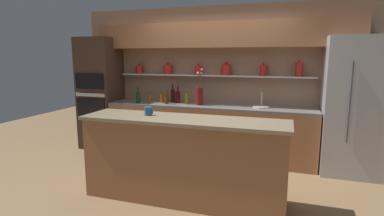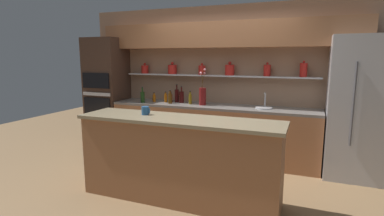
{
  "view_description": "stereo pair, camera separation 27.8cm",
  "coord_description": "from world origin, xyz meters",
  "views": [
    {
      "loc": [
        1.15,
        -3.64,
        1.73
      ],
      "look_at": [
        -0.15,
        0.42,
        1.0
      ],
      "focal_mm": 28.0,
      "sensor_mm": 36.0,
      "label": 1
    },
    {
      "loc": [
        1.42,
        -3.54,
        1.73
      ],
      "look_at": [
        -0.15,
        0.42,
        1.0
      ],
      "focal_mm": 28.0,
      "sensor_mm": 36.0,
      "label": 2
    }
  ],
  "objects": [
    {
      "name": "back_counter_unit",
      "position": [
        -0.13,
        1.24,
        0.46
      ],
      "size": [
        3.53,
        0.62,
        0.92
      ],
      "color": "#99603D",
      "rests_on": "ground_plane"
    },
    {
      "name": "bottle_sauce_3",
      "position": [
        -0.92,
        1.31,
        1.0
      ],
      "size": [
        0.06,
        0.06,
        0.19
      ],
      "color": "maroon",
      "rests_on": "back_counter_unit"
    },
    {
      "name": "bottle_oil_6",
      "position": [
        -0.5,
        1.22,
        1.01
      ],
      "size": [
        0.05,
        0.05,
        0.23
      ],
      "color": "brown",
      "rests_on": "back_counter_unit"
    },
    {
      "name": "bottle_sauce_7",
      "position": [
        -1.0,
        1.26,
        1.0
      ],
      "size": [
        0.05,
        0.05,
        0.19
      ],
      "color": "#9E4C0A",
      "rests_on": "back_counter_unit"
    },
    {
      "name": "bottle_wine_0",
      "position": [
        -1.37,
        1.08,
        1.02
      ],
      "size": [
        0.07,
        0.07,
        0.28
      ],
      "color": "#193814",
      "rests_on": "back_counter_unit"
    },
    {
      "name": "ground_plane",
      "position": [
        0.0,
        0.0,
        0.0
      ],
      "size": [
        12.0,
        12.0,
        0.0
      ],
      "primitive_type": "plane",
      "color": "olive"
    },
    {
      "name": "bottle_wine_1",
      "position": [
        -0.71,
        1.31,
        1.03
      ],
      "size": [
        0.08,
        0.08,
        0.3
      ],
      "color": "#380C0C",
      "rests_on": "back_counter_unit"
    },
    {
      "name": "sink_fixture",
      "position": [
        0.75,
        1.25,
        0.95
      ],
      "size": [
        0.26,
        0.26,
        0.25
      ],
      "color": "#B7B7BC",
      "rests_on": "back_counter_unit"
    },
    {
      "name": "back_wall_unit",
      "position": [
        -0.0,
        1.53,
        1.55
      ],
      "size": [
        5.2,
        0.44,
        2.6
      ],
      "color": "#937056",
      "rests_on": "ground_plane"
    },
    {
      "name": "bottle_sauce_2",
      "position": [
        -1.22,
        1.23,
        0.99
      ],
      "size": [
        0.06,
        0.06,
        0.17
      ],
      "color": "#9E4C0A",
      "rests_on": "back_counter_unit"
    },
    {
      "name": "island_counter",
      "position": [
        0.0,
        -0.4,
        0.51
      ],
      "size": [
        2.46,
        0.61,
        1.02
      ],
      "color": "#99603D",
      "rests_on": "ground_plane"
    },
    {
      "name": "bottle_wine_5",
      "position": [
        -0.82,
        1.36,
        1.04
      ],
      "size": [
        0.08,
        0.08,
        0.32
      ],
      "color": "#380C0C",
      "rests_on": "back_counter_unit"
    },
    {
      "name": "bottle_spirit_4",
      "position": [
        -0.86,
        1.15,
        1.02
      ],
      "size": [
        0.07,
        0.07,
        0.24
      ],
      "color": "#4C2D0C",
      "rests_on": "back_counter_unit"
    },
    {
      "name": "oven_tower",
      "position": [
        -2.26,
        1.24,
        1.04
      ],
      "size": [
        0.69,
        0.64,
        2.08
      ],
      "color": "#3D281E",
      "rests_on": "ground_plane"
    },
    {
      "name": "refrigerator",
      "position": [
        2.13,
        1.2,
        1.01
      ],
      "size": [
        0.94,
        0.73,
        2.02
      ],
      "color": "#B7B7BC",
      "rests_on": "ground_plane"
    },
    {
      "name": "flower_vase",
      "position": [
        -0.27,
        1.21,
        1.09
      ],
      "size": [
        0.12,
        0.15,
        0.62
      ],
      "color": "maroon",
      "rests_on": "back_counter_unit"
    },
    {
      "name": "coffee_mug",
      "position": [
        -0.47,
        -0.36,
        1.07
      ],
      "size": [
        0.11,
        0.09,
        0.1
      ],
      "color": "#235184",
      "rests_on": "island_counter"
    }
  ]
}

